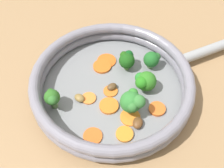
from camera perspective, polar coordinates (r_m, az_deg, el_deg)
ground_plane at (r=0.54m, az=-0.00°, el=-1.65°), size 4.00×4.00×0.00m
skillet at (r=0.54m, az=-0.00°, el=-1.33°), size 0.30×0.30×0.01m
skillet_rim_wall at (r=0.51m, az=-0.00°, el=0.45°), size 0.32×0.32×0.04m
skillet_handle at (r=0.63m, az=21.02°, el=7.21°), size 0.15×0.16×0.02m
skillet_rivet_left at (r=0.56m, az=14.74°, el=0.83°), size 0.01×0.01×0.01m
skillet_rivet_right at (r=0.60m, az=10.26°, el=6.62°), size 0.01×0.01×0.01m
carrot_slice_0 at (r=0.53m, az=-0.23°, el=-1.57°), size 0.04×0.04×0.00m
carrot_slice_1 at (r=0.57m, az=-2.17°, el=3.88°), size 0.05×0.05×0.00m
carrot_slice_2 at (r=0.51m, az=9.80°, el=-5.35°), size 0.04×0.04×0.01m
carrot_slice_3 at (r=0.52m, az=-5.08°, el=-3.10°), size 0.04×0.04×0.00m
carrot_slice_4 at (r=0.58m, az=-1.19°, el=5.09°), size 0.05×0.05×0.00m
carrot_slice_5 at (r=0.47m, az=-4.22°, el=-11.26°), size 0.05×0.05×0.00m
carrot_slice_6 at (r=0.48m, az=2.75°, el=-10.82°), size 0.04×0.04×0.00m
carrot_slice_7 at (r=0.50m, az=-0.68°, el=-4.76°), size 0.04×0.04×0.01m
carrot_slice_8 at (r=0.49m, az=3.98°, el=-7.21°), size 0.05×0.05×0.00m
broccoli_floret_0 at (r=0.52m, az=7.17°, el=0.60°), size 0.04×0.04×0.04m
broccoli_floret_1 at (r=0.55m, az=3.28°, el=5.41°), size 0.04×0.04×0.04m
broccoli_floret_2 at (r=0.48m, az=4.44°, el=-3.88°), size 0.05×0.05×0.05m
broccoli_floret_3 at (r=0.50m, az=-12.88°, el=-2.95°), size 0.03×0.03×0.04m
broccoli_floret_4 at (r=0.56m, az=8.76°, el=5.37°), size 0.03×0.03×0.04m
mushroom_piece_0 at (r=0.53m, az=0.20°, el=-0.44°), size 0.02×0.03×0.01m
mushroom_piece_1 at (r=0.51m, az=-7.09°, el=-3.03°), size 0.03×0.02×0.01m
mushroom_piece_2 at (r=0.48m, az=5.63°, el=-8.41°), size 0.02×0.03×0.01m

